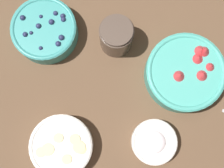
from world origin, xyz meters
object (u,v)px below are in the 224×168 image
Objects in this scene: bowl_bananas at (62,146)px; jar_chocolate at (116,37)px; bowl_strawberries at (185,73)px; bowl_cream at (154,142)px; bowl_blueberries at (45,30)px.

jar_chocolate reaches higher than bowl_bananas.
bowl_strawberries is at bearing -173.12° from bowl_bananas.
bowl_cream is 0.30m from jar_chocolate.
jar_chocolate is at bearing 149.71° from bowl_blueberries.
bowl_bananas is at bearing 6.88° from bowl_strawberries.
bowl_strawberries is 1.93× the size of jar_chocolate.
bowl_bananas is 1.49× the size of jar_chocolate.
bowl_strawberries is 1.30× the size of bowl_bananas.
bowl_blueberries is at bearing -41.01° from bowl_strawberries.
bowl_cream is (-0.15, 0.40, -0.01)m from bowl_blueberries.
bowl_blueberries is 1.63× the size of jar_chocolate.
bowl_blueberries is at bearing -103.89° from bowl_bananas.
bowl_bananas is (0.08, 0.31, -0.00)m from bowl_blueberries.
bowl_strawberries is at bearing -138.80° from bowl_cream.
bowl_cream is at bearing 85.80° from jar_chocolate.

